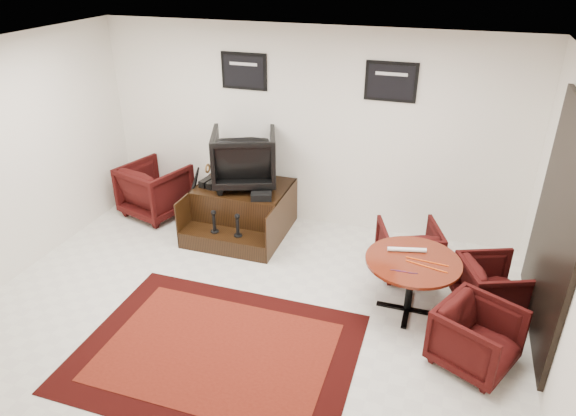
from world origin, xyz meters
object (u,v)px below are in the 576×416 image
object	(u,v)px
shine_podium	(243,211)
shine_chair	(244,155)
table_chair_back	(408,247)
armchair_side	(155,187)
table_chair_corner	(477,335)
table_chair_window	(493,284)
meeting_table	(412,266)

from	to	relation	value
shine_podium	shine_chair	size ratio (longest dim) A/B	1.51
shine_podium	table_chair_back	distance (m)	2.40
shine_podium	table_chair_back	size ratio (longest dim) A/B	1.84
armchair_side	table_chair_corner	distance (m)	4.98
shine_chair	shine_podium	bearing A→B (deg)	69.43
shine_chair	armchair_side	world-z (taller)	shine_chair
armchair_side	table_chair_window	distance (m)	4.88
shine_podium	table_chair_window	xyz separation A→B (m)	(3.34, -0.86, 0.04)
shine_chair	table_chair_window	bearing A→B (deg)	142.80
meeting_table	table_chair_back	xyz separation A→B (m)	(-0.10, 0.79, -0.23)
armchair_side	table_chair_corner	xyz separation A→B (m)	(4.62, -1.87, -0.08)
shine_podium	shine_chair	bearing A→B (deg)	90.00
armchair_side	table_chair_back	size ratio (longest dim) A/B	1.21
table_chair_corner	table_chair_window	bearing A→B (deg)	16.17
meeting_table	table_chair_corner	xyz separation A→B (m)	(0.70, -0.64, -0.23)
table_chair_back	table_chair_window	xyz separation A→B (m)	(0.98, -0.50, -0.02)
shine_chair	table_chair_back	bearing A→B (deg)	147.48
table_chair_back	table_chair_corner	xyz separation A→B (m)	(0.80, -1.43, -0.00)
table_chair_back	shine_chair	bearing A→B (deg)	-31.24
table_chair_window	table_chair_corner	bearing A→B (deg)	147.59
table_chair_window	table_chair_back	bearing A→B (deg)	41.11
shine_podium	table_chair_corner	size ratio (longest dim) A/B	1.85
armchair_side	table_chair_back	xyz separation A→B (m)	(3.81, -0.43, -0.08)
meeting_table	shine_podium	bearing A→B (deg)	154.99
shine_podium	meeting_table	world-z (taller)	meeting_table
shine_chair	armchair_side	distance (m)	1.59
shine_podium	armchair_side	distance (m)	1.45
meeting_table	table_chair_back	size ratio (longest dim) A/B	1.42
meeting_table	table_chair_corner	world-z (taller)	table_chair_corner
shine_chair	table_chair_corner	bearing A→B (deg)	128.02
meeting_table	table_chair_corner	distance (m)	0.98
shine_podium	armchair_side	xyz separation A→B (m)	(-1.45, 0.07, 0.13)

